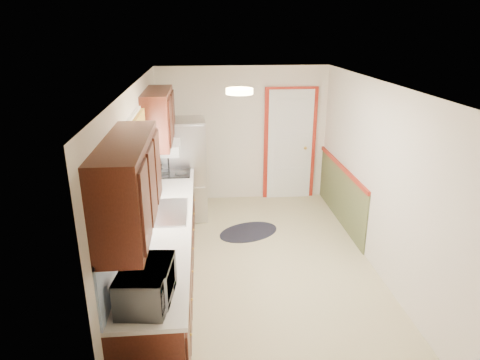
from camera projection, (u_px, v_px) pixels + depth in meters
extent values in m
cube|color=#BDB385|center=(261.00, 268.00, 5.69)|extent=(3.20, 5.20, 0.12)
cube|color=white|center=(264.00, 85.00, 4.88)|extent=(3.20, 5.20, 0.12)
cube|color=silver|center=(243.00, 135.00, 7.63)|extent=(3.20, 0.10, 2.40)
cube|color=silver|center=(312.00, 309.00, 2.94)|extent=(3.20, 0.10, 2.40)
cube|color=silver|center=(139.00, 187.00, 5.16)|extent=(0.10, 5.20, 2.40)
cube|color=silver|center=(379.00, 180.00, 5.41)|extent=(0.10, 5.20, 2.40)
cube|color=#3A150D|center=(166.00, 253.00, 5.16)|extent=(0.60, 4.00, 0.90)
cube|color=silver|center=(165.00, 218.00, 5.00)|extent=(0.63, 4.00, 0.04)
cube|color=#62A6F0|center=(137.00, 195.00, 4.87)|extent=(0.02, 4.00, 0.55)
cube|color=#3A150D|center=(129.00, 184.00, 3.46)|extent=(0.35, 1.40, 0.75)
cube|color=#3A150D|center=(159.00, 117.00, 5.99)|extent=(0.35, 1.20, 0.75)
cube|color=white|center=(135.00, 159.00, 4.83)|extent=(0.02, 1.00, 0.90)
cube|color=orange|center=(137.00, 128.00, 4.71)|extent=(0.05, 1.12, 0.24)
cube|color=#B7B7BC|center=(165.00, 212.00, 5.08)|extent=(0.52, 0.82, 0.02)
cube|color=white|center=(164.00, 147.00, 6.19)|extent=(0.45, 0.60, 0.15)
cube|color=maroon|center=(290.00, 145.00, 7.74)|extent=(0.94, 0.05, 2.08)
cube|color=white|center=(290.00, 145.00, 7.71)|extent=(0.80, 0.04, 2.00)
cube|color=#4A4F2C|center=(341.00, 195.00, 6.93)|extent=(0.02, 2.30, 0.90)
cube|color=maroon|center=(342.00, 167.00, 6.77)|extent=(0.04, 2.30, 0.06)
cylinder|color=#FFD88C|center=(239.00, 91.00, 4.68)|extent=(0.30, 0.30, 0.06)
imported|color=white|center=(146.00, 281.00, 3.38)|extent=(0.38, 0.60, 0.39)
cube|color=#B7B7BC|center=(185.00, 169.00, 6.96)|extent=(0.71, 0.66, 1.65)
cylinder|color=black|center=(170.00, 182.00, 6.63)|extent=(0.02, 0.02, 1.16)
ellipsoid|color=black|center=(249.00, 232.00, 6.66)|extent=(1.13, 0.96, 0.01)
cube|color=black|center=(173.00, 171.00, 6.51)|extent=(0.55, 0.65, 0.02)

